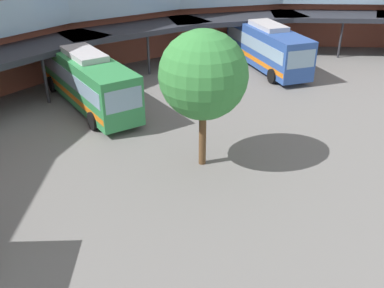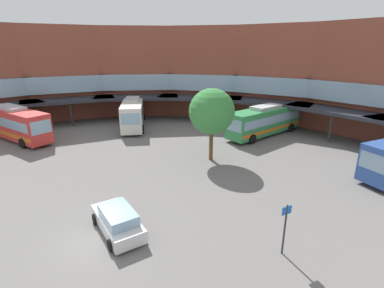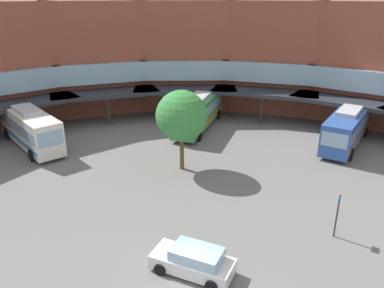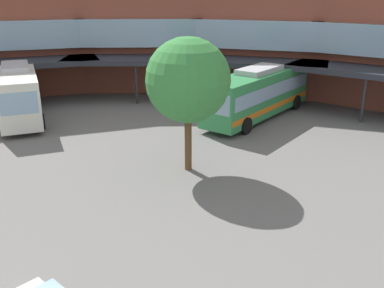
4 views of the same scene
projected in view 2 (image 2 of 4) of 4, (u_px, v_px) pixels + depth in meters
ground_plane at (104, 238)px, 16.28m from camera, size 116.72×116.72×0.00m
station_building at (251, 83)px, 32.70m from camera, size 73.25×35.03×13.11m
bus_1 at (265, 120)px, 34.75m from camera, size 6.09×11.35×3.65m
bus_2 at (13, 122)px, 33.29m from camera, size 12.31×3.32×3.90m
bus_3 at (133, 112)px, 38.57m from camera, size 8.69×9.90×3.84m
parked_car at (118, 221)px, 16.63m from camera, size 4.74×3.54×1.53m
plaza_tree at (212, 112)px, 26.15m from camera, size 4.18×4.18×6.77m
stop_sign_post at (285, 225)px, 14.54m from camera, size 0.35×0.53×2.86m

